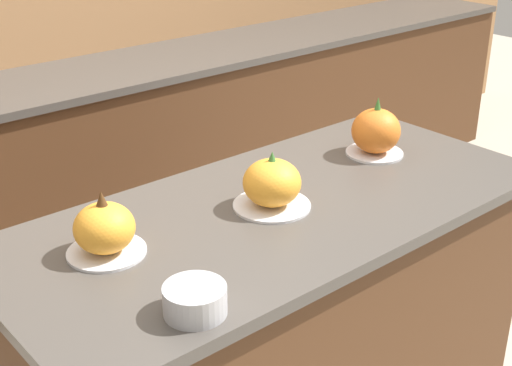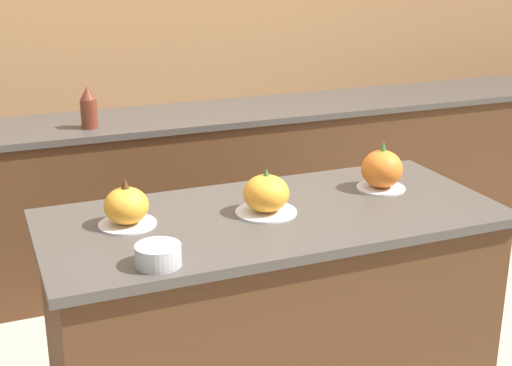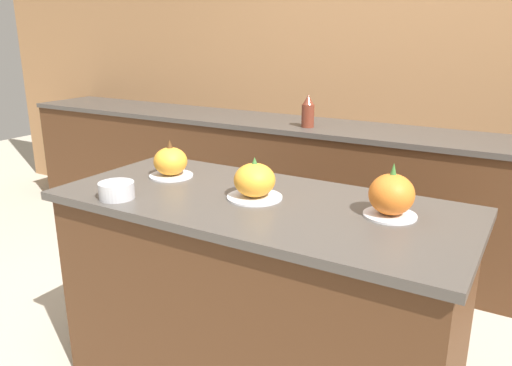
% 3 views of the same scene
% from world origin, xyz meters
% --- Properties ---
extents(kitchen_island, '(1.69, 0.76, 0.90)m').
position_xyz_m(kitchen_island, '(0.00, 0.00, 0.45)').
color(kitchen_island, '#4C2D19').
rests_on(kitchen_island, ground_plane).
extents(back_counter, '(6.00, 0.60, 0.94)m').
position_xyz_m(back_counter, '(0.00, 1.50, 0.47)').
color(back_counter, '#4C2D19').
rests_on(back_counter, ground_plane).
extents(pumpkin_cake_left, '(0.20, 0.20, 0.17)m').
position_xyz_m(pumpkin_cake_left, '(-0.52, 0.08, 0.97)').
color(pumpkin_cake_left, silver).
rests_on(pumpkin_cake_left, kitchen_island).
extents(pumpkin_cake_center, '(0.23, 0.23, 0.17)m').
position_xyz_m(pumpkin_cake_center, '(-0.02, 0.01, 0.97)').
color(pumpkin_cake_center, silver).
rests_on(pumpkin_cake_center, kitchen_island).
extents(pumpkin_cake_right, '(0.19, 0.19, 0.20)m').
position_xyz_m(pumpkin_cake_right, '(0.51, 0.08, 0.98)').
color(pumpkin_cake_right, silver).
rests_on(pumpkin_cake_right, kitchen_island).
extents(mixing_bowl, '(0.14, 0.14, 0.07)m').
position_xyz_m(mixing_bowl, '(-0.50, -0.28, 0.94)').
color(mixing_bowl, '#ADADB2').
rests_on(mixing_bowl, kitchen_island).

